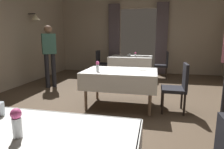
{
  "coord_description": "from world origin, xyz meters",
  "views": [
    {
      "loc": [
        0.7,
        -3.63,
        1.4
      ],
      "look_at": [
        -0.17,
        0.27,
        0.63
      ],
      "focal_mm": 30.92,
      "sensor_mm": 36.0,
      "label": 1
    }
  ],
  "objects_px": {
    "chair_mid_right": "(178,85)",
    "flower_vase_mid": "(98,66)",
    "dining_table_mid": "(120,75)",
    "flower_vase_far": "(135,54)",
    "flower_vase_near": "(17,122)",
    "person_diner_standing_aside": "(49,51)",
    "plate_far_d": "(146,56)",
    "plate_far_b": "(139,55)",
    "chair_far_left": "(101,62)",
    "glass_near_b": "(0,109)",
    "dining_table_far": "(131,59)",
    "chair_far_right": "(163,64)",
    "plate_mid_b": "(143,69)",
    "glass_far_c": "(130,55)"
  },
  "relations": [
    {
      "from": "chair_far_right",
      "to": "flower_vase_far",
      "type": "height_order",
      "value": "chair_far_right"
    },
    {
      "from": "glass_far_c",
      "to": "chair_mid_right",
      "type": "bearing_deg",
      "value": -67.49
    },
    {
      "from": "plate_mid_b",
      "to": "glass_far_c",
      "type": "relative_size",
      "value": 2.63
    },
    {
      "from": "chair_far_left",
      "to": "chair_mid_right",
      "type": "bearing_deg",
      "value": -52.77
    },
    {
      "from": "flower_vase_near",
      "to": "plate_far_d",
      "type": "relative_size",
      "value": 0.92
    },
    {
      "from": "plate_far_d",
      "to": "plate_mid_b",
      "type": "bearing_deg",
      "value": -88.56
    },
    {
      "from": "flower_vase_far",
      "to": "person_diner_standing_aside",
      "type": "height_order",
      "value": "person_diner_standing_aside"
    },
    {
      "from": "glass_far_c",
      "to": "plate_far_b",
      "type": "bearing_deg",
      "value": 23.66
    },
    {
      "from": "chair_far_right",
      "to": "plate_mid_b",
      "type": "height_order",
      "value": "chair_far_right"
    },
    {
      "from": "dining_table_mid",
      "to": "glass_near_b",
      "type": "distance_m",
      "value": 2.52
    },
    {
      "from": "plate_mid_b",
      "to": "plate_far_b",
      "type": "xyz_separation_m",
      "value": [
        -0.33,
        3.14,
        0.0
      ]
    },
    {
      "from": "dining_table_mid",
      "to": "dining_table_far",
      "type": "bearing_deg",
      "value": 92.94
    },
    {
      "from": "flower_vase_near",
      "to": "flower_vase_mid",
      "type": "height_order",
      "value": "flower_vase_mid"
    },
    {
      "from": "flower_vase_far",
      "to": "plate_far_b",
      "type": "relative_size",
      "value": 0.83
    },
    {
      "from": "flower_vase_far",
      "to": "person_diner_standing_aside",
      "type": "xyz_separation_m",
      "value": [
        -2.22,
        -1.65,
        0.18
      ]
    },
    {
      "from": "chair_far_right",
      "to": "chair_mid_right",
      "type": "bearing_deg",
      "value": -87.26
    },
    {
      "from": "dining_table_mid",
      "to": "plate_far_d",
      "type": "bearing_deg",
      "value": 83.29
    },
    {
      "from": "flower_vase_near",
      "to": "glass_near_b",
      "type": "xyz_separation_m",
      "value": [
        -0.39,
        0.29,
        -0.05
      ]
    },
    {
      "from": "dining_table_mid",
      "to": "plate_far_b",
      "type": "bearing_deg",
      "value": 88.17
    },
    {
      "from": "chair_far_left",
      "to": "plate_far_b",
      "type": "bearing_deg",
      "value": 10.53
    },
    {
      "from": "flower_vase_mid",
      "to": "flower_vase_far",
      "type": "bearing_deg",
      "value": 82.12
    },
    {
      "from": "glass_near_b",
      "to": "glass_far_c",
      "type": "distance_m",
      "value": 5.63
    },
    {
      "from": "chair_far_right",
      "to": "person_diner_standing_aside",
      "type": "distance_m",
      "value": 3.74
    },
    {
      "from": "plate_far_b",
      "to": "dining_table_mid",
      "type": "bearing_deg",
      "value": -91.83
    },
    {
      "from": "flower_vase_mid",
      "to": "dining_table_mid",
      "type": "bearing_deg",
      "value": 32.1
    },
    {
      "from": "flower_vase_mid",
      "to": "plate_mid_b",
      "type": "distance_m",
      "value": 0.94
    },
    {
      "from": "chair_far_left",
      "to": "plate_far_b",
      "type": "relative_size",
      "value": 4.55
    },
    {
      "from": "flower_vase_far",
      "to": "person_diner_standing_aside",
      "type": "bearing_deg",
      "value": -143.31
    },
    {
      "from": "flower_vase_near",
      "to": "person_diner_standing_aside",
      "type": "bearing_deg",
      "value": 117.51
    },
    {
      "from": "chair_far_right",
      "to": "plate_far_d",
      "type": "xyz_separation_m",
      "value": [
        -0.6,
        0.03,
        0.24
      ]
    },
    {
      "from": "flower_vase_mid",
      "to": "flower_vase_far",
      "type": "height_order",
      "value": "flower_vase_mid"
    },
    {
      "from": "flower_vase_near",
      "to": "glass_far_c",
      "type": "xyz_separation_m",
      "value": [
        -0.04,
        5.91,
        -0.07
      ]
    },
    {
      "from": "chair_far_left",
      "to": "chair_far_right",
      "type": "height_order",
      "value": "same"
    },
    {
      "from": "plate_far_b",
      "to": "dining_table_far",
      "type": "bearing_deg",
      "value": -127.57
    },
    {
      "from": "chair_mid_right",
      "to": "flower_vase_mid",
      "type": "height_order",
      "value": "flower_vase_mid"
    },
    {
      "from": "chair_mid_right",
      "to": "flower_vase_mid",
      "type": "relative_size",
      "value": 4.52
    },
    {
      "from": "chair_far_left",
      "to": "glass_near_b",
      "type": "height_order",
      "value": "chair_far_left"
    },
    {
      "from": "chair_mid_right",
      "to": "plate_far_d",
      "type": "relative_size",
      "value": 4.26
    },
    {
      "from": "chair_far_right",
      "to": "dining_table_far",
      "type": "bearing_deg",
      "value": -176.16
    },
    {
      "from": "dining_table_far",
      "to": "flower_vase_near",
      "type": "distance_m",
      "value": 5.72
    },
    {
      "from": "glass_far_c",
      "to": "chair_far_left",
      "type": "bearing_deg",
      "value": -174.08
    },
    {
      "from": "chair_mid_right",
      "to": "flower_vase_mid",
      "type": "xyz_separation_m",
      "value": [
        -1.51,
        -0.19,
        0.35
      ]
    },
    {
      "from": "plate_far_d",
      "to": "person_diner_standing_aside",
      "type": "xyz_separation_m",
      "value": [
        -2.56,
        -1.97,
        0.27
      ]
    },
    {
      "from": "flower_vase_near",
      "to": "flower_vase_far",
      "type": "xyz_separation_m",
      "value": [
        0.21,
        5.5,
        -0.02
      ]
    },
    {
      "from": "chair_mid_right",
      "to": "flower_vase_near",
      "type": "relative_size",
      "value": 4.65
    },
    {
      "from": "dining_table_mid",
      "to": "flower_vase_far",
      "type": "distance_m",
      "value": 2.77
    },
    {
      "from": "flower_vase_near",
      "to": "glass_far_c",
      "type": "distance_m",
      "value": 5.91
    },
    {
      "from": "chair_far_right",
      "to": "dining_table_mid",
      "type": "bearing_deg",
      "value": -107.42
    },
    {
      "from": "dining_table_mid",
      "to": "flower_vase_far",
      "type": "height_order",
      "value": "flower_vase_far"
    },
    {
      "from": "chair_far_right",
      "to": "plate_far_d",
      "type": "bearing_deg",
      "value": 177.22
    }
  ]
}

